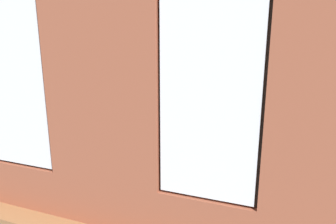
{
  "coord_description": "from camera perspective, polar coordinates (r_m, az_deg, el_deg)",
  "views": [
    {
      "loc": [
        -1.8,
        5.19,
        2.16
      ],
      "look_at": [
        0.01,
        0.4,
        0.92
      ],
      "focal_mm": 32.0,
      "sensor_mm": 36.0,
      "label": 1
    }
  ],
  "objects": [
    {
      "name": "white_wall_right",
      "position": [
        6.93,
        -23.33,
        9.34
      ],
      "size": [
        0.1,
        4.73,
        3.54
      ],
      "primitive_type": "cube",
      "color": "silver",
      "rests_on": "ground_plane"
    },
    {
      "name": "remote_black",
      "position": [
        5.75,
        -2.94,
        -3.65
      ],
      "size": [
        0.09,
        0.18,
        0.02
      ],
      "primitive_type": "cube",
      "rotation": [
        0.0,
        0.0,
        2.91
      ],
      "color": "black",
      "rests_on": "coffee_table"
    },
    {
      "name": "cup_ceramic",
      "position": [
        5.58,
        1.49,
        -3.8
      ],
      "size": [
        0.08,
        0.08,
        0.09
      ],
      "primitive_type": "cylinder",
      "color": "#B23D38",
      "rests_on": "coffee_table"
    },
    {
      "name": "remote_silver",
      "position": [
        5.72,
        0.98,
        -3.72
      ],
      "size": [
        0.06,
        0.17,
        0.02
      ],
      "primitive_type": "cube",
      "rotation": [
        0.0,
        0.0,
        6.22
      ],
      "color": "#B2B2B7",
      "rests_on": "coffee_table"
    },
    {
      "name": "brick_wall_with_windows",
      "position": [
        3.28,
        -12.87,
        6.28
      ],
      "size": [
        6.06,
        0.3,
        3.54
      ],
      "color": "#9E5138",
      "rests_on": "ground_plane"
    },
    {
      "name": "papasan_chair",
      "position": [
        7.4,
        3.6,
        0.31
      ],
      "size": [
        1.18,
        1.18,
        0.72
      ],
      "color": "olive",
      "rests_on": "ground_plane"
    },
    {
      "name": "tv_flatscreen",
      "position": [
        7.24,
        -17.96,
        3.4
      ],
      "size": [
        1.08,
        0.2,
        0.76
      ],
      "color": "black",
      "rests_on": "media_console"
    },
    {
      "name": "ground_plane",
      "position": [
        5.93,
        1.49,
        -8.25
      ],
      "size": [
        6.66,
        5.73,
        0.1
      ],
      "primitive_type": "cube",
      "color": "#99663D"
    },
    {
      "name": "table_plant_small",
      "position": [
        5.71,
        4.71,
        -2.44
      ],
      "size": [
        0.16,
        0.16,
        0.26
      ],
      "color": "gray",
      "rests_on": "coffee_table"
    },
    {
      "name": "potted_plant_mid_room_small",
      "position": [
        6.66,
        12.41,
        -1.64
      ],
      "size": [
        0.4,
        0.4,
        0.66
      ],
      "color": "gray",
      "rests_on": "ground_plane"
    },
    {
      "name": "potted_plant_corner_near_left",
      "position": [
        7.26,
        25.58,
        0.18
      ],
      "size": [
        0.9,
        0.95,
        1.18
      ],
      "color": "brown",
      "rests_on": "ground_plane"
    },
    {
      "name": "potted_plant_foreground_right",
      "position": [
        8.29,
        -9.97,
        3.39
      ],
      "size": [
        0.83,
        0.83,
        1.06
      ],
      "color": "brown",
      "rests_on": "ground_plane"
    },
    {
      "name": "couch_left",
      "position": [
        5.05,
        25.52,
        -9.0
      ],
      "size": [
        0.9,
        1.72,
        0.8
      ],
      "rotation": [
        0.0,
        0.0,
        1.55
      ],
      "color": "black",
      "rests_on": "ground_plane"
    },
    {
      "name": "media_console",
      "position": [
        7.38,
        -17.59,
        -1.72
      ],
      "size": [
        1.29,
        0.42,
        0.57
      ],
      "primitive_type": "cube",
      "color": "black",
      "rests_on": "ground_plane"
    },
    {
      "name": "coffee_table",
      "position": [
        5.74,
        0.98,
        -4.37
      ],
      "size": [
        1.25,
        0.77,
        0.44
      ],
      "color": "tan",
      "rests_on": "ground_plane"
    },
    {
      "name": "candle_jar",
      "position": [
        5.85,
        -0.14,
        -2.81
      ],
      "size": [
        0.08,
        0.08,
        0.13
      ],
      "primitive_type": "cylinder",
      "color": "#B7333D",
      "rests_on": "coffee_table"
    },
    {
      "name": "potted_plant_between_couches",
      "position": [
        3.84,
        5.96,
        -10.11
      ],
      "size": [
        0.6,
        0.6,
        0.91
      ],
      "color": "#9E5638",
      "rests_on": "ground_plane"
    },
    {
      "name": "couch_by_window",
      "position": [
        4.5,
        -13.39,
        -10.77
      ],
      "size": [
        2.09,
        0.87,
        0.8
      ],
      "color": "black",
      "rests_on": "ground_plane"
    }
  ]
}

